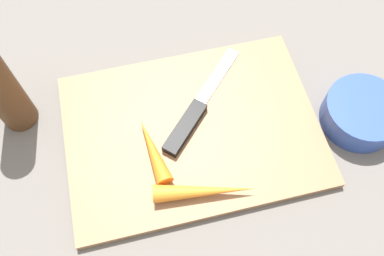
# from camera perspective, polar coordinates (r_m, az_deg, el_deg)

# --- Properties ---
(ground_plane) EXTENTS (1.40, 1.40, 0.00)m
(ground_plane) POSITION_cam_1_polar(r_m,az_deg,el_deg) (0.59, 0.00, -0.53)
(ground_plane) COLOR slate
(cutting_board) EXTENTS (0.36, 0.26, 0.01)m
(cutting_board) POSITION_cam_1_polar(r_m,az_deg,el_deg) (0.58, 0.00, -0.27)
(cutting_board) COLOR #99704C
(cutting_board) RESTS_ON ground_plane
(knife) EXTENTS (0.15, 0.16, 0.01)m
(knife) POSITION_cam_1_polar(r_m,az_deg,el_deg) (0.58, -0.42, 1.49)
(knife) COLOR #B7B7BC
(knife) RESTS_ON cutting_board
(carrot_long) EXTENTS (0.13, 0.05, 0.02)m
(carrot_long) POSITION_cam_1_polar(r_m,az_deg,el_deg) (0.53, 1.79, -8.92)
(carrot_long) COLOR orange
(carrot_long) RESTS_ON cutting_board
(carrot_short) EXTENTS (0.04, 0.10, 0.02)m
(carrot_short) POSITION_cam_1_polar(r_m,az_deg,el_deg) (0.55, -5.57, -3.17)
(carrot_short) COLOR orange
(carrot_short) RESTS_ON cutting_board
(small_bowl) EXTENTS (0.11, 0.11, 0.04)m
(small_bowl) POSITION_cam_1_polar(r_m,az_deg,el_deg) (0.63, 22.79, 1.96)
(small_bowl) COLOR #3351B2
(small_bowl) RESTS_ON ground_plane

